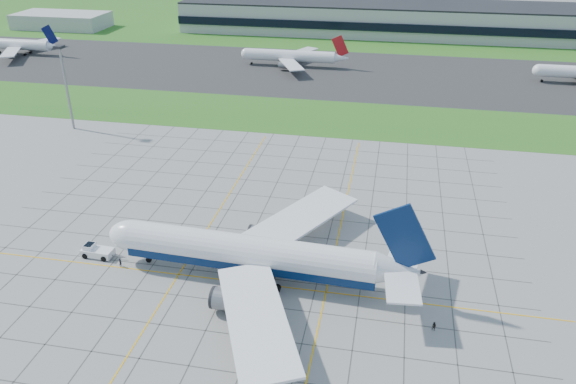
% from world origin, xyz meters
% --- Properties ---
extents(ground, '(1400.00, 1400.00, 0.00)m').
position_xyz_m(ground, '(0.00, 0.00, 0.00)').
color(ground, '#979792').
rests_on(ground, ground).
extents(grass_median, '(700.00, 35.00, 0.04)m').
position_xyz_m(grass_median, '(0.00, 90.00, 0.02)').
color(grass_median, '#266A1E').
rests_on(grass_median, ground).
extents(asphalt_taxiway, '(700.00, 75.00, 0.04)m').
position_xyz_m(asphalt_taxiway, '(0.00, 145.00, 0.03)').
color(asphalt_taxiway, '#383838').
rests_on(asphalt_taxiway, ground).
extents(grass_far, '(700.00, 145.00, 0.04)m').
position_xyz_m(grass_far, '(0.00, 255.00, 0.02)').
color(grass_far, '#266A1E').
rests_on(grass_far, ground).
extents(apron_markings, '(120.00, 130.00, 0.03)m').
position_xyz_m(apron_markings, '(0.43, 11.09, 0.02)').
color(apron_markings, '#474744').
rests_on(apron_markings, ground).
extents(terminal, '(260.00, 43.00, 15.80)m').
position_xyz_m(terminal, '(40.00, 229.87, 7.89)').
color(terminal, '#B7B7B2').
rests_on(terminal, ground).
extents(service_block, '(50.00, 25.00, 8.00)m').
position_xyz_m(service_block, '(-160.00, 210.00, 4.00)').
color(service_block, '#B7B7B2').
rests_on(service_block, ground).
extents(light_mast, '(2.50, 2.50, 25.60)m').
position_xyz_m(light_mast, '(-70.00, 65.00, 16.18)').
color(light_mast, gray).
rests_on(light_mast, ground).
extents(airliner, '(60.94, 61.66, 19.17)m').
position_xyz_m(airliner, '(3.93, -0.15, 5.24)').
color(airliner, white).
rests_on(airliner, ground).
extents(pushback_tug, '(9.07, 3.41, 2.51)m').
position_xyz_m(pushback_tug, '(-28.21, 0.85, 1.11)').
color(pushback_tug, white).
rests_on(pushback_tug, ground).
extents(crew_near, '(0.53, 0.72, 1.78)m').
position_xyz_m(crew_near, '(-21.87, -1.65, 0.89)').
color(crew_near, black).
rests_on(crew_near, ground).
extents(crew_far, '(0.99, 0.97, 1.61)m').
position_xyz_m(crew_far, '(36.66, -8.69, 0.80)').
color(crew_far, black).
rests_on(crew_far, ground).
extents(distant_jet_0, '(33.00, 42.66, 14.08)m').
position_xyz_m(distant_jet_0, '(-143.35, 149.01, 4.48)').
color(distant_jet_0, white).
rests_on(distant_jet_0, ground).
extents(distant_jet_1, '(44.13, 42.66, 14.08)m').
position_xyz_m(distant_jet_1, '(-17.71, 151.81, 4.49)').
color(distant_jet_1, white).
rests_on(distant_jet_1, ground).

